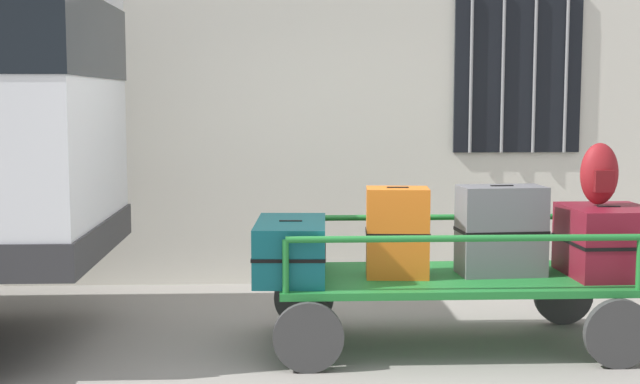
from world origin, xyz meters
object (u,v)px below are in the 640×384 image
(suitcase_midleft_bottom, at_px, (397,232))
(backpack, at_px, (599,174))
(suitcase_left_bottom, at_px, (291,249))
(luggage_cart, at_px, (449,289))
(suitcase_center_bottom, at_px, (501,230))
(suitcase_midright_bottom, at_px, (607,241))

(suitcase_midleft_bottom, height_order, backpack, backpack)
(suitcase_left_bottom, distance_m, suitcase_midleft_bottom, 0.76)
(suitcase_left_bottom, relative_size, suitcase_midleft_bottom, 1.47)
(luggage_cart, height_order, backpack, backpack)
(suitcase_center_bottom, bearing_deg, suitcase_left_bottom, -178.59)
(luggage_cart, relative_size, suitcase_center_bottom, 3.89)
(suitcase_left_bottom, distance_m, backpack, 2.25)
(suitcase_left_bottom, bearing_deg, suitcase_midleft_bottom, -0.46)
(luggage_cart, bearing_deg, suitcase_left_bottom, -179.53)
(suitcase_left_bottom, xyz_separation_m, suitcase_midright_bottom, (2.24, -0.03, 0.05))
(suitcase_left_bottom, height_order, suitcase_center_bottom, suitcase_center_bottom)
(luggage_cart, distance_m, suitcase_left_bottom, 1.16)
(suitcase_left_bottom, xyz_separation_m, suitcase_midleft_bottom, (0.75, -0.01, 0.12))
(backpack, bearing_deg, luggage_cart, -178.13)
(suitcase_left_bottom, xyz_separation_m, backpack, (2.19, 0.04, 0.52))
(suitcase_center_bottom, xyz_separation_m, suitcase_midright_bottom, (0.75, -0.07, -0.07))
(suitcase_midright_bottom, bearing_deg, suitcase_center_bottom, 174.97)
(suitcase_midleft_bottom, relative_size, suitcase_midright_bottom, 0.91)
(luggage_cart, bearing_deg, suitcase_midleft_bottom, -177.66)
(suitcase_midleft_bottom, bearing_deg, luggage_cart, 2.34)
(suitcase_center_bottom, bearing_deg, suitcase_midright_bottom, -5.03)
(suitcase_left_bottom, distance_m, suitcase_center_bottom, 1.50)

